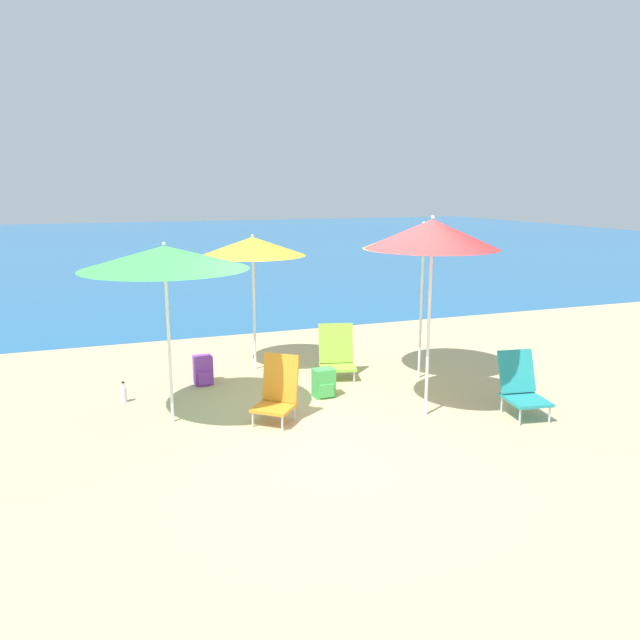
{
  "coord_description": "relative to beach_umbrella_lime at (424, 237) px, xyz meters",
  "views": [
    {
      "loc": [
        -2.57,
        -6.29,
        2.7
      ],
      "look_at": [
        0.18,
        1.16,
        1.0
      ],
      "focal_mm": 35.0,
      "sensor_mm": 36.0,
      "label": 1
    }
  ],
  "objects": [
    {
      "name": "ground_plane",
      "position": [
        -1.76,
        -1.32,
        -2.02
      ],
      "size": [
        60.0,
        60.0,
        0.0
      ],
      "primitive_type": "plane",
      "color": "#C6B284"
    },
    {
      "name": "sea_water",
      "position": [
        -1.76,
        23.54,
        -2.02
      ],
      "size": [
        60.0,
        40.0,
        0.01
      ],
      "color": "#23669E",
      "rests_on": "ground"
    },
    {
      "name": "beach_umbrella_lime",
      "position": [
        0.0,
        0.0,
        0.0
      ],
      "size": [
        1.69,
        1.69,
        2.23
      ],
      "color": "white",
      "rests_on": "ground"
    },
    {
      "name": "beach_umbrella_yellow",
      "position": [
        -2.1,
        1.25,
        -0.17
      ],
      "size": [
        1.54,
        1.54,
        2.03
      ],
      "color": "white",
      "rests_on": "ground"
    },
    {
      "name": "beach_umbrella_green",
      "position": [
        -3.56,
        -0.52,
        -0.09
      ],
      "size": [
        1.88,
        1.88,
        2.1
      ],
      "color": "white",
      "rests_on": "ground"
    },
    {
      "name": "beach_umbrella_red",
      "position": [
        -0.66,
        -1.35,
        0.15
      ],
      "size": [
        1.54,
        1.54,
        2.38
      ],
      "color": "white",
      "rests_on": "ground"
    },
    {
      "name": "beach_chair_orange",
      "position": [
        -2.39,
        -0.91,
        -1.66
      ],
      "size": [
        0.64,
        0.65,
        0.78
      ],
      "rotation": [
        0.0,
        0.0,
        -0.7
      ],
      "color": "silver",
      "rests_on": "ground"
    },
    {
      "name": "beach_chair_teal",
      "position": [
        0.42,
        -1.73,
        -1.67
      ],
      "size": [
        0.54,
        0.69,
        0.76
      ],
      "rotation": [
        0.0,
        0.0,
        -0.16
      ],
      "color": "silver",
      "rests_on": "ground"
    },
    {
      "name": "beach_chair_lime",
      "position": [
        -1.1,
        0.46,
        -1.68
      ],
      "size": [
        0.61,
        0.61,
        0.76
      ],
      "rotation": [
        0.0,
        0.0,
        -0.25
      ],
      "color": "silver",
      "rests_on": "ground"
    },
    {
      "name": "backpack_green",
      "position": [
        -1.59,
        -0.31,
        -1.84
      ],
      "size": [
        0.27,
        0.22,
        0.38
      ],
      "color": "#47B756",
      "rests_on": "ground"
    },
    {
      "name": "backpack_purple",
      "position": [
        -2.97,
        0.79,
        -1.83
      ],
      "size": [
        0.25,
        0.27,
        0.4
      ],
      "color": "purple",
      "rests_on": "ground"
    },
    {
      "name": "water_bottle",
      "position": [
        -4.06,
        0.38,
        -1.92
      ],
      "size": [
        0.08,
        0.08,
        0.27
      ],
      "color": "silver",
      "rests_on": "ground"
    }
  ]
}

